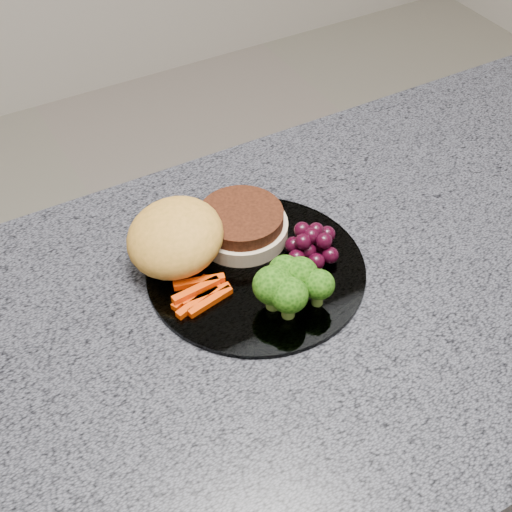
{
  "coord_description": "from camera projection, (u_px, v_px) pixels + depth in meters",
  "views": [
    {
      "loc": [
        -0.41,
        -0.45,
        1.51
      ],
      "look_at": [
        -0.12,
        0.07,
        0.93
      ],
      "focal_mm": 50.0,
      "sensor_mm": 36.0,
      "label": 1
    }
  ],
  "objects": [
    {
      "name": "island_cabinet",
      "position": [
        338.0,
        469.0,
        1.18
      ],
      "size": [
        1.2,
        0.6,
        0.86
      ],
      "primitive_type": "cube",
      "color": "brown",
      "rests_on": "ground"
    },
    {
      "name": "countertop",
      "position": [
        368.0,
        283.0,
        0.86
      ],
      "size": [
        1.2,
        0.6,
        0.04
      ],
      "primitive_type": "cube",
      "color": "#50505A",
      "rests_on": "island_cabinet"
    },
    {
      "name": "plate",
      "position": [
        256.0,
        270.0,
        0.84
      ],
      "size": [
        0.26,
        0.26,
        0.01
      ],
      "primitive_type": "cylinder",
      "color": "white",
      "rests_on": "countertop"
    },
    {
      "name": "burger",
      "position": [
        199.0,
        235.0,
        0.84
      ],
      "size": [
        0.23,
        0.15,
        0.06
      ],
      "rotation": [
        0.0,
        0.0,
        0.29
      ],
      "color": "#CBB38F",
      "rests_on": "plate"
    },
    {
      "name": "carrot_sticks",
      "position": [
        200.0,
        293.0,
        0.81
      ],
      "size": [
        0.07,
        0.05,
        0.02
      ],
      "rotation": [
        0.0,
        0.0,
        -0.18
      ],
      "color": "#E73B03",
      "rests_on": "plate"
    },
    {
      "name": "broccoli",
      "position": [
        290.0,
        283.0,
        0.78
      ],
      "size": [
        0.09,
        0.07,
        0.06
      ],
      "rotation": [
        0.0,
        0.0,
        -0.14
      ],
      "color": "olive",
      "rests_on": "plate"
    },
    {
      "name": "grape_bunch",
      "position": [
        312.0,
        244.0,
        0.85
      ],
      "size": [
        0.07,
        0.06,
        0.04
      ],
      "rotation": [
        0.0,
        0.0,
        -0.18
      ],
      "color": "black",
      "rests_on": "plate"
    }
  ]
}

